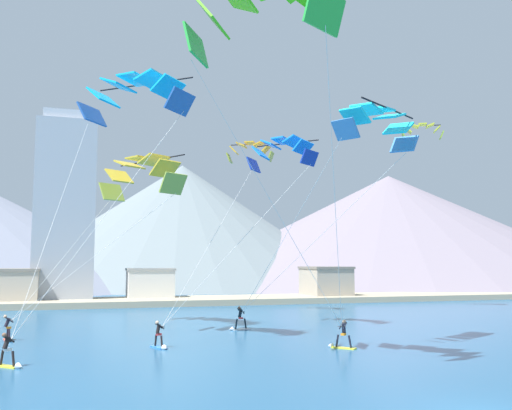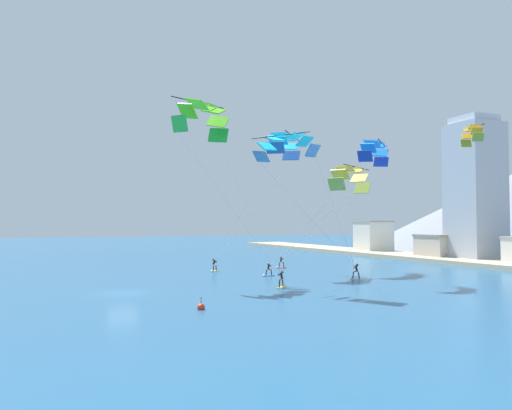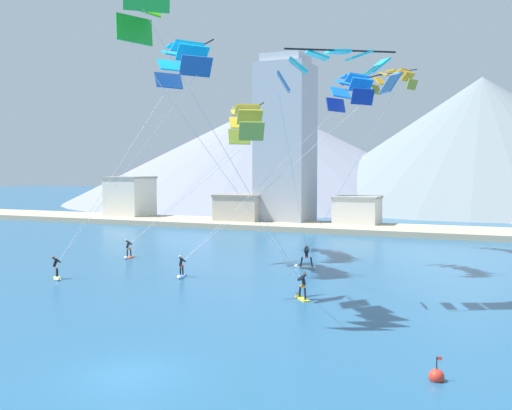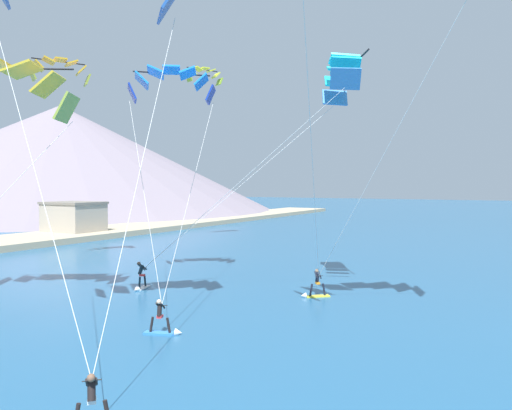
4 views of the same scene
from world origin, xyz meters
TOP-DOWN VIEW (x-y plane):
  - ground_plane at (0.00, 0.00)m, footprint 400.00×400.00m
  - kitesurfer_near_lead at (-15.88, 13.51)m, footprint 1.52×1.50m
  - kitesurfer_near_trail at (-17.10, 23.45)m, footprint 0.82×1.78m
  - kitesurfer_mid_center at (1.76, 14.60)m, footprint 1.43×1.58m
  - kitesurfer_far_left at (-8.27, 17.55)m, footprint 0.93×1.78m
  - kitesurfer_far_right at (-1.57, 25.06)m, footprint 1.78×0.89m
  - parafoil_kite_near_lead at (-9.79, 20.49)m, footprint 9.77×10.16m
  - parafoil_kite_near_trail at (-8.48, 29.14)m, footprint 11.67×9.64m
  - parafoil_kite_mid_center at (-4.92, 8.75)m, footprint 10.10×9.27m
  - parafoil_kite_far_left at (1.91, 25.22)m, footprint 12.66×10.25m
  - parafoil_kite_far_right at (4.06, 13.86)m, footprint 8.80×13.52m
  - parafoil_kite_distant_high_outer at (3.02, 37.73)m, footprint 4.68×3.36m
  - race_marker_buoy at (10.53, 3.97)m, footprint 0.56×0.56m
  - shore_building_harbour_front at (-39.89, 55.54)m, footprint 6.04×6.21m
  - shore_building_promenade_mid at (-20.64, 55.36)m, footprint 6.61×6.92m
  - highrise_tower at (-14.96, 57.05)m, footprint 7.00×7.00m

SIDE VIEW (x-z plane):
  - ground_plane at x=0.00m, z-range 0.00..0.00m
  - race_marker_buoy at x=10.53m, z-range -0.35..0.67m
  - kitesurfer_far_left at x=-8.27m, z-range -0.39..1.26m
  - kitesurfer_mid_center at x=1.76m, z-range -0.37..1.35m
  - kitesurfer_near_trail at x=-17.10m, z-range -0.36..1.35m
  - kitesurfer_near_lead at x=-15.88m, z-range -0.36..1.36m
  - kitesurfer_far_right at x=-1.57m, z-range -0.35..1.44m
  - shore_building_promenade_mid at x=-20.64m, z-range 0.01..4.29m
  - shore_building_harbour_front at x=-39.89m, z-range 0.01..6.69m
  - highrise_tower at x=-14.96m, z-range -0.21..23.12m
  - parafoil_kite_near_trail at x=-8.48m, z-range 6.12..18.07m
  - parafoil_kite_far_right at x=4.06m, z-range 6.86..19.81m
  - parafoil_kite_far_left at x=1.91m, z-range 6.94..20.42m
  - parafoil_kite_near_lead at x=-9.79m, z-range 8.08..23.75m
  - parafoil_kite_distant_high_outer at x=3.02m, z-range 15.25..17.28m
  - parafoil_kite_mid_center at x=-4.92m, z-range 8.50..26.11m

